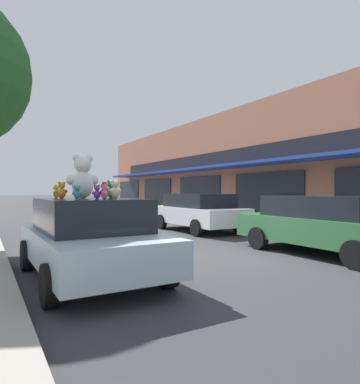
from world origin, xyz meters
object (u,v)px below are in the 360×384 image
at_px(teddy_bear_pink, 105,192).
at_px(teddy_bear_orange, 62,190).
at_px(teddy_bear_giant, 83,177).
at_px(plush_art_car, 90,237).
at_px(parked_car_far_left, 325,223).
at_px(teddy_bear_red, 104,191).
at_px(teddy_bear_purple, 97,192).
at_px(teddy_bear_green, 111,189).
at_px(teddy_bear_teal, 77,192).
at_px(parked_car_far_center, 198,211).
at_px(teddy_bear_cream, 115,190).
at_px(teddy_bear_yellow, 56,191).

distance_m(teddy_bear_pink, teddy_bear_orange, 1.16).
relative_size(teddy_bear_giant, teddy_bear_pink, 3.21).
bearing_deg(plush_art_car, parked_car_far_left, -6.71).
bearing_deg(teddy_bear_pink, teddy_bear_red, -173.60).
height_order(teddy_bear_red, parked_car_far_left, teddy_bear_red).
distance_m(teddy_bear_purple, parked_car_far_left, 5.79).
height_order(plush_art_car, teddy_bear_pink, teddy_bear_pink).
bearing_deg(teddy_bear_giant, teddy_bear_green, -159.97).
height_order(teddy_bear_pink, teddy_bear_teal, teddy_bear_pink).
bearing_deg(teddy_bear_orange, teddy_bear_teal, 91.64).
bearing_deg(teddy_bear_giant, teddy_bear_red, 111.67).
bearing_deg(parked_car_far_left, teddy_bear_giant, 170.25).
relative_size(teddy_bear_green, teddy_bear_teal, 1.49).
height_order(plush_art_car, teddy_bear_red, teddy_bear_red).
height_order(teddy_bear_giant, parked_car_far_left, teddy_bear_giant).
xyz_separation_m(plush_art_car, teddy_bear_teal, (-0.28, -0.23, 0.81)).
distance_m(teddy_bear_red, teddy_bear_pink, 0.25).
relative_size(teddy_bear_pink, parked_car_far_center, 0.06).
relative_size(plush_art_car, teddy_bear_pink, 15.69).
height_order(teddy_bear_cream, teddy_bear_yellow, teddy_bear_cream).
relative_size(teddy_bear_teal, parked_car_far_center, 0.06).
bearing_deg(plush_art_car, parked_car_far_center, 41.47).
relative_size(teddy_bear_giant, teddy_bear_green, 2.35).
bearing_deg(teddy_bear_orange, parked_car_far_center, -150.95).
height_order(teddy_bear_teal, teddy_bear_purple, teddy_bear_purple).
xyz_separation_m(teddy_bear_giant, parked_car_far_left, (5.79, -0.99, -1.07)).
relative_size(teddy_bear_green, parked_car_far_left, 0.08).
bearing_deg(teddy_bear_green, teddy_bear_giant, 1.16).
bearing_deg(teddy_bear_purple, teddy_bear_red, 166.39).
bearing_deg(teddy_bear_purple, teddy_bear_teal, -33.38).
relative_size(teddy_bear_giant, teddy_bear_yellow, 3.12).
bearing_deg(teddy_bear_teal, teddy_bear_orange, -82.41).
height_order(teddy_bear_red, teddy_bear_yellow, teddy_bear_red).
xyz_separation_m(teddy_bear_teal, parked_car_far_left, (6.04, -0.39, -0.79)).
bearing_deg(teddy_bear_pink, teddy_bear_purple, -142.83).
xyz_separation_m(teddy_bear_pink, teddy_bear_cream, (0.23, 0.12, 0.04)).
height_order(teddy_bear_red, teddy_bear_orange, teddy_bear_orange).
distance_m(plush_art_car, teddy_bear_green, 1.17).
bearing_deg(teddy_bear_pink, parked_car_far_center, 158.48).
xyz_separation_m(teddy_bear_green, parked_car_far_left, (5.18, -1.14, -0.84)).
bearing_deg(parked_car_far_center, teddy_bear_purple, -136.01).
distance_m(teddy_bear_cream, teddy_bear_teal, 0.64).
bearing_deg(teddy_bear_cream, teddy_bear_orange, -59.90).
xyz_separation_m(teddy_bear_pink, teddy_bear_teal, (-0.37, 0.35, -0.01)).
height_order(teddy_bear_green, teddy_bear_yellow, teddy_bear_green).
height_order(teddy_bear_green, teddy_bear_teal, teddy_bear_green).
bearing_deg(teddy_bear_red, teddy_bear_green, -163.53).
xyz_separation_m(teddy_bear_giant, parked_car_far_center, (5.79, 4.81, -1.07)).
bearing_deg(plush_art_car, teddy_bear_purple, -85.45).
bearing_deg(teddy_bear_orange, teddy_bear_giant, 156.81).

